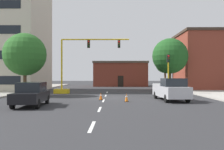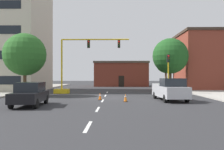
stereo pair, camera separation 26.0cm
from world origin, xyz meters
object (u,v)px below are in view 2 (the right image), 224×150
object	(u,v)px
traffic_cone_roadside_a	(100,96)
traffic_cone_roadside_b	(125,98)
traffic_light_pole_right	(168,65)
tree_right_far	(166,63)
tree_left_near	(25,55)
tree_right_mid	(170,56)
pickup_truck_silver	(170,90)
sedan_black_near_left	(30,94)
traffic_signal_gantry	(71,75)

from	to	relation	value
traffic_cone_roadside_a	traffic_cone_roadside_b	world-z (taller)	traffic_cone_roadside_b
traffic_light_pole_right	tree_right_far	xyz separation A→B (m)	(2.93, 16.10, 1.01)
tree_left_near	tree_right_mid	world-z (taller)	tree_right_mid
pickup_truck_silver	traffic_cone_roadside_b	xyz separation A→B (m)	(-4.00, -1.13, -0.63)
tree_left_near	sedan_black_near_left	xyz separation A→B (m)	(3.80, -9.02, -3.67)
traffic_cone_roadside_b	tree_left_near	bearing A→B (deg)	151.09
traffic_signal_gantry	tree_left_near	xyz separation A→B (m)	(-4.47, -3.72, 2.29)
traffic_signal_gantry	traffic_light_pole_right	xyz separation A→B (m)	(11.97, -0.65, 1.27)
traffic_light_pole_right	traffic_cone_roadside_a	xyz separation A→B (m)	(-7.81, -7.60, -3.19)
traffic_signal_gantry	traffic_cone_roadside_a	world-z (taller)	traffic_signal_gantry
tree_left_near	traffic_cone_roadside_a	distance (m)	10.62
sedan_black_near_left	traffic_cone_roadside_a	bearing A→B (deg)	42.92
tree_right_mid	pickup_truck_silver	xyz separation A→B (m)	(-2.81, -12.69, -4.01)
tree_right_far	pickup_truck_silver	size ratio (longest dim) A/B	1.16
tree_left_near	sedan_black_near_left	bearing A→B (deg)	-67.14
tree_right_mid	tree_left_near	bearing A→B (deg)	-156.23
tree_right_far	traffic_cone_roadside_b	bearing A→B (deg)	-108.58
tree_right_mid	traffic_cone_roadside_a	bearing A→B (deg)	-126.37
traffic_signal_gantry	pickup_truck_silver	bearing A→B (deg)	-39.55
tree_right_mid	sedan_black_near_left	distance (m)	22.21
traffic_light_pole_right	traffic_cone_roadside_b	distance (m)	11.11
tree_right_mid	tree_right_far	bearing A→B (deg)	81.72
pickup_truck_silver	traffic_cone_roadside_a	size ratio (longest dim) A/B	8.09
traffic_signal_gantry	pickup_truck_silver	distance (m)	13.59
traffic_signal_gantry	traffic_light_pole_right	world-z (taller)	traffic_signal_gantry
traffic_light_pole_right	tree_left_near	size ratio (longest dim) A/B	0.70
pickup_truck_silver	sedan_black_near_left	bearing A→B (deg)	-159.60
pickup_truck_silver	tree_right_far	bearing A→B (deg)	79.48
tree_left_near	sedan_black_near_left	distance (m)	10.45
tree_right_far	traffic_light_pole_right	bearing A→B (deg)	-100.31
traffic_light_pole_right	tree_right_far	bearing A→B (deg)	79.69
traffic_signal_gantry	sedan_black_near_left	distance (m)	12.83
traffic_signal_gantry	traffic_cone_roadside_a	xyz separation A→B (m)	(4.16, -8.25, -1.92)
tree_right_mid	traffic_cone_roadside_a	world-z (taller)	tree_right_mid
tree_right_far	tree_left_near	bearing A→B (deg)	-135.30
tree_left_near	traffic_signal_gantry	bearing A→B (deg)	39.74
traffic_cone_roadside_b	traffic_signal_gantry	bearing A→B (deg)	123.43
tree_right_mid	pickup_truck_silver	distance (m)	13.61
traffic_light_pole_right	tree_right_mid	distance (m)	5.11
tree_right_far	pickup_truck_silver	bearing A→B (deg)	-100.52
sedan_black_near_left	pickup_truck_silver	bearing A→B (deg)	20.40
tree_right_far	sedan_black_near_left	size ratio (longest dim) A/B	1.39
tree_left_near	sedan_black_near_left	world-z (taller)	tree_left_near
tree_left_near	pickup_truck_silver	xyz separation A→B (m)	(14.90, -4.89, -3.58)
traffic_cone_roadside_a	tree_right_far	bearing A→B (deg)	65.63
sedan_black_near_left	traffic_cone_roadside_a	distance (m)	6.62
traffic_signal_gantry	traffic_cone_roadside_b	bearing A→B (deg)	-56.57
sedan_black_near_left	traffic_cone_roadside_b	bearing A→B (deg)	22.92
sedan_black_near_left	traffic_signal_gantry	bearing A→B (deg)	86.99
pickup_truck_silver	traffic_cone_roadside_b	size ratio (longest dim) A/B	7.87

